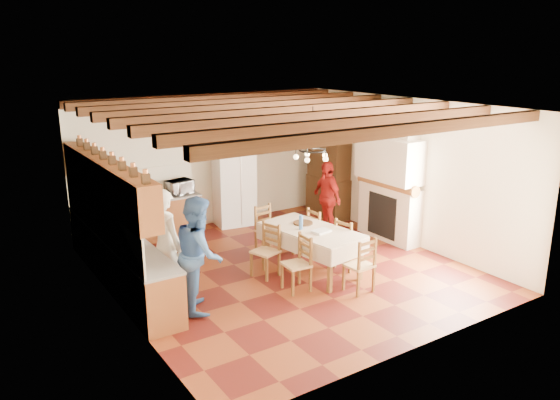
% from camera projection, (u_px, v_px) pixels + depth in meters
% --- Properties ---
extents(floor, '(6.00, 6.50, 0.02)m').
position_uv_depth(floor, '(284.00, 270.00, 10.07)').
color(floor, '#4C130F').
rests_on(floor, ground).
extents(ceiling, '(6.00, 6.50, 0.02)m').
position_uv_depth(ceiling, '(285.00, 105.00, 9.25)').
color(ceiling, silver).
rests_on(ceiling, ground).
extents(wall_back, '(6.00, 0.02, 3.00)m').
position_uv_depth(wall_back, '(204.00, 160.00, 12.29)').
color(wall_back, '#ECE5C8').
rests_on(wall_back, ground).
extents(wall_front, '(6.00, 0.02, 3.00)m').
position_uv_depth(wall_front, '(424.00, 245.00, 7.03)').
color(wall_front, '#ECE5C8').
rests_on(wall_front, ground).
extents(wall_left, '(0.02, 6.50, 3.00)m').
position_uv_depth(wall_left, '(116.00, 219.00, 8.07)').
color(wall_left, '#ECE5C8').
rests_on(wall_left, ground).
extents(wall_right, '(0.02, 6.50, 3.00)m').
position_uv_depth(wall_right, '(406.00, 171.00, 11.25)').
color(wall_right, '#ECE5C8').
rests_on(wall_right, ground).
extents(ceiling_beams, '(6.00, 6.30, 0.16)m').
position_uv_depth(ceiling_beams, '(285.00, 111.00, 9.28)').
color(ceiling_beams, '#341C11').
rests_on(ceiling_beams, ground).
extents(lower_cabinets_left, '(0.60, 4.30, 0.86)m').
position_uv_depth(lower_cabinets_left, '(120.00, 260.00, 9.37)').
color(lower_cabinets_left, brown).
rests_on(lower_cabinets_left, ground).
extents(lower_cabinets_back, '(2.30, 0.60, 0.86)m').
position_uv_depth(lower_cabinets_back, '(146.00, 221.00, 11.51)').
color(lower_cabinets_back, brown).
rests_on(lower_cabinets_back, ground).
extents(countertop_left, '(0.62, 4.30, 0.04)m').
position_uv_depth(countertop_left, '(118.00, 235.00, 9.25)').
color(countertop_left, gray).
rests_on(countertop_left, lower_cabinets_left).
extents(countertop_back, '(2.34, 0.62, 0.04)m').
position_uv_depth(countertop_back, '(145.00, 200.00, 11.39)').
color(countertop_back, gray).
rests_on(countertop_back, lower_cabinets_back).
extents(backsplash_left, '(0.03, 4.30, 0.60)m').
position_uv_depth(backsplash_left, '(99.00, 220.00, 9.01)').
color(backsplash_left, silver).
rests_on(backsplash_left, ground).
extents(backsplash_back, '(2.30, 0.03, 0.60)m').
position_uv_depth(backsplash_back, '(139.00, 183.00, 11.53)').
color(backsplash_back, silver).
rests_on(backsplash_back, ground).
extents(upper_cabinets, '(0.35, 4.20, 0.70)m').
position_uv_depth(upper_cabinets, '(106.00, 181.00, 8.92)').
color(upper_cabinets, brown).
rests_on(upper_cabinets, ground).
extents(fireplace, '(0.56, 1.60, 2.80)m').
position_uv_depth(fireplace, '(388.00, 175.00, 11.28)').
color(fireplace, beige).
rests_on(fireplace, ground).
extents(wall_picture, '(0.34, 0.03, 0.42)m').
position_uv_depth(wall_picture, '(264.00, 139.00, 12.99)').
color(wall_picture, black).
rests_on(wall_picture, ground).
extents(refrigerator, '(0.95, 0.82, 1.73)m').
position_uv_depth(refrigerator, '(234.00, 187.00, 12.49)').
color(refrigerator, white).
rests_on(refrigerator, floor).
extents(hutch, '(0.50, 1.19, 2.16)m').
position_uv_depth(hutch, '(328.00, 172.00, 13.02)').
color(hutch, '#342311').
rests_on(hutch, floor).
extents(dining_table, '(1.24, 2.01, 0.82)m').
position_uv_depth(dining_table, '(311.00, 233.00, 9.78)').
color(dining_table, silver).
rests_on(dining_table, floor).
extents(chandelier, '(0.47, 0.47, 0.03)m').
position_uv_depth(chandelier, '(312.00, 150.00, 9.37)').
color(chandelier, black).
rests_on(chandelier, ground).
extents(chair_left_near, '(0.43, 0.45, 0.96)m').
position_uv_depth(chair_left_near, '(296.00, 263.00, 9.09)').
color(chair_left_near, brown).
rests_on(chair_left_near, floor).
extents(chair_left_far, '(0.51, 0.52, 0.96)m').
position_uv_depth(chair_left_far, '(265.00, 251.00, 9.66)').
color(chair_left_far, brown).
rests_on(chair_left_far, floor).
extents(chair_right_near, '(0.46, 0.48, 0.96)m').
position_uv_depth(chair_right_near, '(349.00, 243.00, 10.03)').
color(chair_right_near, brown).
rests_on(chair_right_near, floor).
extents(chair_right_far, '(0.41, 0.43, 0.96)m').
position_uv_depth(chair_right_far, '(320.00, 232.00, 10.66)').
color(chair_right_far, brown).
rests_on(chair_right_far, floor).
extents(chair_end_near, '(0.44, 0.42, 0.96)m').
position_uv_depth(chair_end_near, '(359.00, 264.00, 9.06)').
color(chair_end_near, brown).
rests_on(chair_end_near, floor).
extents(chair_end_far, '(0.47, 0.45, 0.96)m').
position_uv_depth(chair_end_far, '(268.00, 230.00, 10.78)').
color(chair_end_far, brown).
rests_on(chair_end_far, floor).
extents(person_man, '(0.62, 0.77, 1.85)m').
position_uv_depth(person_man, '(166.00, 245.00, 8.65)').
color(person_man, white).
rests_on(person_man, floor).
extents(person_woman_blue, '(0.95, 1.06, 1.81)m').
position_uv_depth(person_woman_blue, '(199.00, 254.00, 8.36)').
color(person_woman_blue, '#3A64A6').
rests_on(person_woman_blue, floor).
extents(person_woman_red, '(0.47, 0.97, 1.61)m').
position_uv_depth(person_woman_red, '(327.00, 197.00, 11.88)').
color(person_woman_red, '#AC1B17').
rests_on(person_woman_red, floor).
extents(microwave, '(0.62, 0.49, 0.30)m').
position_uv_depth(microwave, '(180.00, 187.00, 11.76)').
color(microwave, silver).
rests_on(microwave, countertop_back).
extents(fridge_vase, '(0.32, 0.32, 0.33)m').
position_uv_depth(fridge_vase, '(229.00, 143.00, 12.16)').
color(fridge_vase, '#342311').
rests_on(fridge_vase, refrigerator).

